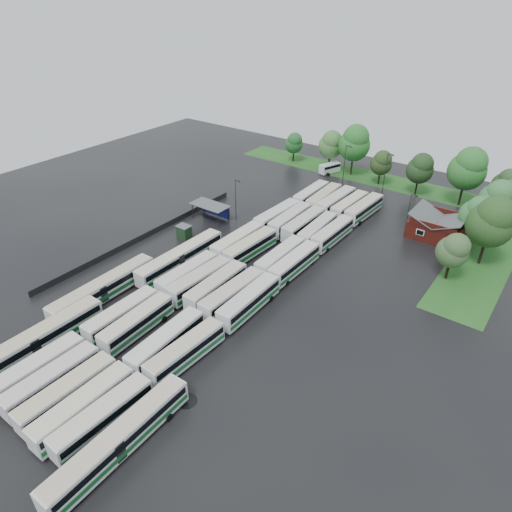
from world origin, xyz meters
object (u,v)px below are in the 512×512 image
Objects in this scene: artic_bus_east at (120,440)px; brick_building at (437,228)px; minibus at (330,168)px; artic_bus_west_a at (38,341)px.

brick_building is at bearing 79.19° from artic_bus_east.
minibus is (-34.12, 18.67, -0.45)m from brick_building.
brick_building is 70.26m from artic_bus_east.
minibus is (-22.35, 87.94, -0.49)m from artic_bus_east.
brick_building is 73.64m from artic_bus_west_a.
brick_building reaches higher than artic_bus_west_a.
minibus is at bearing 90.61° from artic_bus_west_a.
artic_bus_east is at bearing -99.64° from brick_building.
artic_bus_west_a is (-33.26, -65.70, 0.12)m from brick_building.
artic_bus_east reaches higher than minibus.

